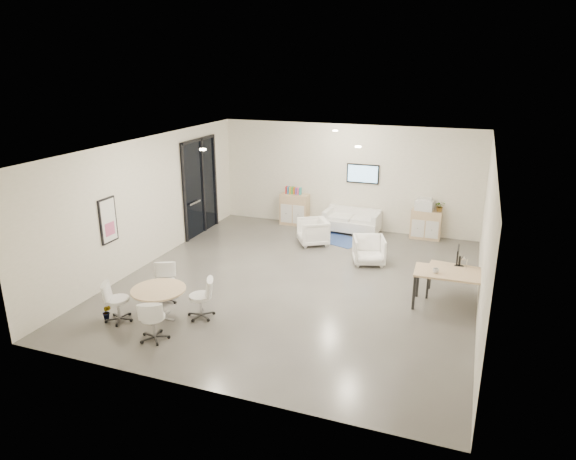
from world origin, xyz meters
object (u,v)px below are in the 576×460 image
(loveseat, at_px, (352,222))
(round_table, at_px, (159,293))
(sideboard_left, at_px, (295,209))
(desk_rear, at_px, (458,272))
(armchair_right, at_px, (369,249))
(armchair_left, at_px, (313,231))
(desk_front, at_px, (452,276))
(sideboard_right, at_px, (426,224))

(loveseat, relative_size, round_table, 1.55)
(sideboard_left, distance_m, desk_rear, 6.42)
(loveseat, bearing_deg, armchair_right, -63.85)
(desk_rear, xyz_separation_m, round_table, (-5.54, -3.11, -0.03))
(loveseat, height_order, desk_rear, loveseat)
(armchair_left, distance_m, desk_front, 4.83)
(loveseat, xyz_separation_m, round_table, (-2.32, -6.79, 0.24))
(sideboard_right, relative_size, loveseat, 0.51)
(desk_front, relative_size, round_table, 1.44)
(sideboard_right, bearing_deg, sideboard_left, -179.74)
(armchair_left, relative_size, desk_rear, 0.60)
(loveseat, relative_size, desk_rear, 1.26)
(armchair_left, distance_m, armchair_right, 2.02)
(desk_rear, xyz_separation_m, desk_front, (-0.10, -0.58, 0.12))
(sideboard_right, xyz_separation_m, armchair_left, (-2.94, -1.63, -0.03))
(sideboard_right, height_order, armchair_left, sideboard_right)
(sideboard_right, xyz_separation_m, desk_rear, (1.08, -3.86, 0.17))
(sideboard_right, distance_m, round_table, 8.28)
(loveseat, bearing_deg, sideboard_left, 178.51)
(loveseat, relative_size, armchair_right, 2.13)
(loveseat, xyz_separation_m, armchair_left, (-0.80, -1.45, 0.07))
(desk_rear, bearing_deg, armchair_left, 156.45)
(armchair_right, distance_m, round_table, 5.53)
(sideboard_left, xyz_separation_m, desk_rear, (5.14, -3.84, 0.11))
(round_table, bearing_deg, desk_front, 24.93)
(armchair_right, bearing_deg, desk_rear, -49.21)
(desk_rear, bearing_deg, loveseat, 136.68)
(desk_rear, bearing_deg, armchair_right, 155.01)
(desk_front, xyz_separation_m, round_table, (-5.44, -2.53, -0.15))
(sideboard_left, distance_m, sideboard_right, 4.06)
(armchair_right, bearing_deg, desk_front, -60.45)
(sideboard_left, xyz_separation_m, desk_front, (5.04, -4.42, 0.23))
(sideboard_right, distance_m, desk_front, 4.56)
(round_table, bearing_deg, desk_rear, 29.32)
(loveseat, bearing_deg, sideboard_right, 8.11)
(sideboard_left, bearing_deg, loveseat, -4.80)
(loveseat, distance_m, round_table, 7.18)
(armchair_left, bearing_deg, desk_front, 22.62)
(armchair_left, bearing_deg, loveseat, 119.54)
(armchair_right, xyz_separation_m, desk_front, (2.12, -1.89, 0.32))
(desk_rear, height_order, round_table, desk_rear)
(sideboard_right, xyz_separation_m, desk_front, (0.98, -4.44, 0.29))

